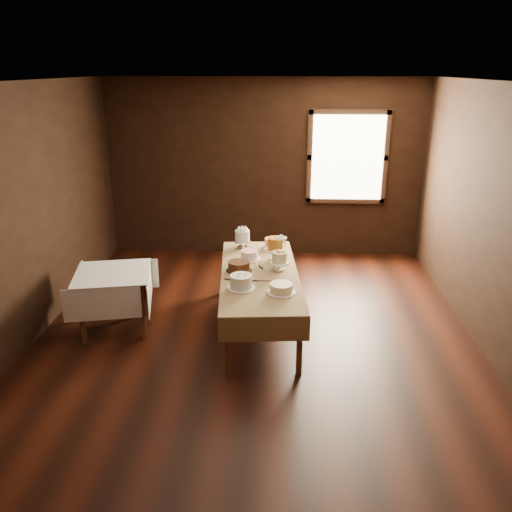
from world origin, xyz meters
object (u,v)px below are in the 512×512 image
at_px(side_table, 113,279).
at_px(cake_server_a, 266,281).
at_px(cake_swirl, 241,282).
at_px(cake_lattice, 249,256).
at_px(cake_server_b, 287,286).
at_px(cake_server_e, 238,281).
at_px(flower_vase, 281,258).
at_px(cake_cream, 281,289).
at_px(cake_meringue, 242,240).
at_px(display_table, 260,277).
at_px(cake_caramel, 275,250).
at_px(cake_speckled, 273,243).
at_px(cake_chocolate, 239,267).
at_px(cake_flowers, 279,262).
at_px(cake_server_c, 257,264).

xyz_separation_m(side_table, cake_server_a, (1.77, -0.15, 0.08)).
bearing_deg(cake_swirl, cake_server_a, 39.30).
distance_m(cake_lattice, cake_server_a, 0.72).
xyz_separation_m(cake_server_b, cake_server_e, (-0.54, 0.11, 0.00)).
relative_size(cake_server_e, flower_vase, 1.65).
distance_m(cake_swirl, cake_cream, 0.44).
height_order(side_table, cake_server_a, same).
xyz_separation_m(cake_meringue, cake_server_e, (0.03, -1.14, -0.11)).
bearing_deg(cake_meringue, display_table, -73.35).
bearing_deg(cake_caramel, side_table, -163.53).
relative_size(display_table, cake_server_a, 9.64).
xyz_separation_m(cake_cream, cake_server_b, (0.07, 0.18, -0.05)).
relative_size(cake_speckled, cake_server_b, 1.10).
bearing_deg(display_table, cake_caramel, 69.16).
relative_size(cake_lattice, cake_cream, 0.93).
bearing_deg(cake_caramel, cake_lattice, -176.47).
relative_size(cake_caramel, flower_vase, 2.00).
height_order(cake_chocolate, cake_server_b, cake_chocolate).
bearing_deg(cake_cream, display_table, 113.96).
distance_m(cake_speckled, cake_lattice, 0.54).
relative_size(cake_meringue, cake_server_a, 1.02).
relative_size(cake_server_a, cake_server_b, 1.00).
height_order(cake_chocolate, cake_swirl, cake_swirl).
height_order(cake_flowers, cake_server_c, cake_flowers).
bearing_deg(cake_server_b, cake_speckled, 141.10).
xyz_separation_m(side_table, cake_chocolate, (1.46, 0.13, 0.13)).
distance_m(cake_meringue, flower_vase, 0.77).
distance_m(side_table, cake_meringue, 1.74).
xyz_separation_m(side_table, cake_server_b, (2.01, -0.28, 0.08)).
bearing_deg(cake_server_b, cake_cream, -66.61).
distance_m(cake_chocolate, cake_server_b, 0.69).
relative_size(cake_speckled, cake_server_e, 1.10).
distance_m(cake_meringue, cake_server_a, 1.18).
xyz_separation_m(cake_flowers, cake_server_c, (-0.26, 0.17, -0.10)).
bearing_deg(cake_speckled, cake_server_a, -92.99).
distance_m(cake_lattice, cake_chocolate, 0.41).
bearing_deg(side_table, cake_flowers, 5.57).
bearing_deg(cake_swirl, cake_caramel, 68.91).
height_order(cake_speckled, cake_server_c, cake_speckled).
distance_m(cake_meringue, cake_swirl, 1.34).
height_order(cake_lattice, flower_vase, flower_vase).
bearing_deg(cake_flowers, display_table, -158.38).
bearing_deg(cake_server_e, side_table, -171.07).
height_order(cake_meringue, cake_server_a, cake_meringue).
bearing_deg(cake_lattice, cake_chocolate, -103.49).
relative_size(cake_caramel, cake_server_b, 1.21).
distance_m(cake_speckled, cake_flowers, 0.82).
relative_size(cake_meringue, cake_flowers, 1.03).
bearing_deg(cake_cream, cake_flowers, 92.30).
relative_size(cake_server_a, cake_server_c, 1.00).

